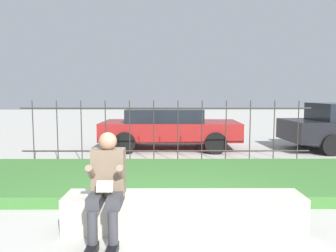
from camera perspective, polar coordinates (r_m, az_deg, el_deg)
name	(u,v)px	position (r m, az deg, el deg)	size (l,w,h in m)	color
ground_plane	(165,229)	(4.32, -0.44, -17.52)	(60.00, 60.00, 0.00)	#B2AFA8
stone_bench	(184,214)	(4.25, 2.77, -15.00)	(2.96, 0.49, 0.45)	#B7B2A3
person_seated_reader	(107,182)	(3.89, -10.56, -9.61)	(0.42, 0.73, 1.25)	black
grass_berm	(166,178)	(6.29, -0.40, -9.11)	(8.99, 2.83, 0.18)	#3D7533
iron_fence	(166,131)	(7.91, -0.38, -0.82)	(6.99, 0.03, 1.53)	#332D28
car_parked_center	(169,127)	(10.04, 0.18, -0.15)	(4.16, 2.05, 1.23)	maroon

